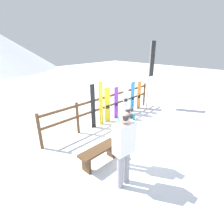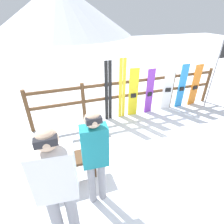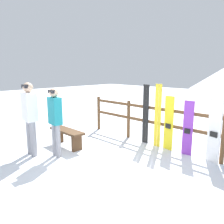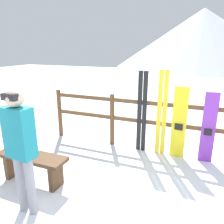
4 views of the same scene
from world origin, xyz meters
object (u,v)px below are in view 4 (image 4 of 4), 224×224
object	(u,v)px
person_teal	(20,143)
bench	(32,162)
ski_pair_yellow	(162,114)
ski_pair_black	(142,113)
snowboard_purple	(208,129)
snowboard_yellow	(179,123)

from	to	relation	value
person_teal	bench	bearing A→B (deg)	125.08
person_teal	ski_pair_yellow	bearing A→B (deg)	60.24
bench	ski_pair_yellow	distance (m)	2.55
bench	ski_pair_yellow	world-z (taller)	ski_pair_yellow
ski_pair_black	ski_pair_yellow	xyz separation A→B (m)	(0.40, 0.00, 0.02)
person_teal	ski_pair_yellow	size ratio (longest dim) A/B	0.97
snowboard_purple	ski_pair_black	bearing A→B (deg)	179.84
person_teal	ski_pair_black	distance (m)	2.54
ski_pair_yellow	snowboard_purple	size ratio (longest dim) A/B	1.26
snowboard_yellow	ski_pair_black	bearing A→B (deg)	179.74
ski_pair_yellow	snowboard_yellow	world-z (taller)	ski_pair_yellow
bench	ski_pair_black	world-z (taller)	ski_pair_black
person_teal	snowboard_purple	distance (m)	3.25
bench	person_teal	xyz separation A→B (m)	(0.40, -0.57, 0.66)
ski_pair_black	snowboard_purple	size ratio (longest dim) A/B	1.24
person_teal	ski_pair_yellow	world-z (taller)	ski_pair_yellow
person_teal	snowboard_purple	size ratio (longest dim) A/B	1.23
snowboard_yellow	snowboard_purple	xyz separation A→B (m)	(0.53, -0.00, -0.03)
bench	snowboard_yellow	size ratio (longest dim) A/B	0.83
ski_pair_black	snowboard_purple	xyz separation A→B (m)	(1.28, -0.00, -0.17)
ski_pair_black	ski_pair_yellow	size ratio (longest dim) A/B	0.98
ski_pair_black	snowboard_purple	bearing A→B (deg)	-0.16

